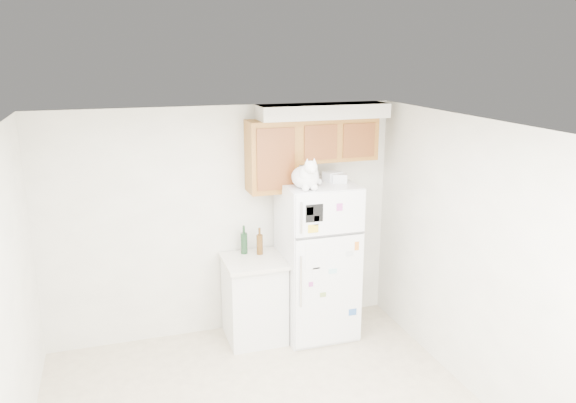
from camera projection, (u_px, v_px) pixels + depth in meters
name	position (u px, v px, depth m)	size (l,w,h in m)	color
room_shell	(281.00, 233.00, 4.36)	(3.84, 4.04, 2.52)	white
refrigerator	(317.00, 260.00, 6.07)	(0.76, 0.78, 1.70)	white
base_counter	(254.00, 298.00, 6.03)	(0.64, 0.64, 0.92)	white
cat	(307.00, 176.00, 5.60)	(0.33, 0.48, 0.34)	white
storage_box_back	(333.00, 176.00, 5.96)	(0.18, 0.13, 0.10)	white
storage_box_front	(340.00, 178.00, 5.89)	(0.15, 0.11, 0.09)	white
bottle_green	(244.00, 240.00, 6.03)	(0.07, 0.07, 0.31)	#19381E
bottle_amber	(260.00, 241.00, 6.01)	(0.07, 0.07, 0.30)	#593814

